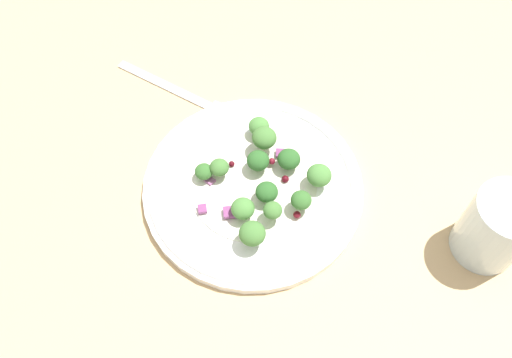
% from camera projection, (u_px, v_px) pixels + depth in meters
% --- Properties ---
extents(ground_plane, '(1.80, 1.80, 0.02)m').
position_uv_depth(ground_plane, '(255.00, 189.00, 0.67)').
color(ground_plane, tan).
extents(plate, '(0.26, 0.26, 0.02)m').
position_uv_depth(plate, '(256.00, 187.00, 0.65)').
color(plate, white).
rests_on(plate, ground_plane).
extents(dressing_pool, '(0.15, 0.15, 0.00)m').
position_uv_depth(dressing_pool, '(256.00, 185.00, 0.64)').
color(dressing_pool, white).
rests_on(dressing_pool, plate).
extents(broccoli_floret_0, '(0.03, 0.03, 0.03)m').
position_uv_depth(broccoli_floret_0, '(243.00, 209.00, 0.61)').
color(broccoli_floret_0, '#8EB77A').
rests_on(broccoli_floret_0, plate).
extents(broccoli_floret_1, '(0.02, 0.02, 0.02)m').
position_uv_depth(broccoli_floret_1, '(204.00, 172.00, 0.64)').
color(broccoli_floret_1, '#9EC684').
rests_on(broccoli_floret_1, plate).
extents(broccoli_floret_2, '(0.02, 0.02, 0.02)m').
position_uv_depth(broccoli_floret_2, '(273.00, 211.00, 0.60)').
color(broccoli_floret_2, '#8EB77A').
rests_on(broccoli_floret_2, plate).
extents(broccoli_floret_3, '(0.03, 0.03, 0.03)m').
position_uv_depth(broccoli_floret_3, '(267.00, 192.00, 0.62)').
color(broccoli_floret_3, '#ADD18E').
rests_on(broccoli_floret_3, plate).
extents(broccoli_floret_4, '(0.03, 0.03, 0.03)m').
position_uv_depth(broccoli_floret_4, '(319.00, 176.00, 0.63)').
color(broccoli_floret_4, '#9EC684').
rests_on(broccoli_floret_4, plate).
extents(broccoli_floret_5, '(0.03, 0.03, 0.03)m').
position_uv_depth(broccoli_floret_5, '(289.00, 159.00, 0.64)').
color(broccoli_floret_5, '#8EB77A').
rests_on(broccoli_floret_5, plate).
extents(broccoli_floret_6, '(0.03, 0.03, 0.03)m').
position_uv_depth(broccoli_floret_6, '(263.00, 138.00, 0.65)').
color(broccoli_floret_6, '#ADD18E').
rests_on(broccoli_floret_6, plate).
extents(broccoli_floret_7, '(0.02, 0.02, 0.02)m').
position_uv_depth(broccoli_floret_7, '(219.00, 168.00, 0.63)').
color(broccoli_floret_7, '#ADD18E').
rests_on(broccoli_floret_7, plate).
extents(broccoli_floret_8, '(0.03, 0.03, 0.03)m').
position_uv_depth(broccoli_floret_8, '(257.00, 161.00, 0.64)').
color(broccoli_floret_8, '#ADD18E').
rests_on(broccoli_floret_8, plate).
extents(broccoli_floret_9, '(0.03, 0.03, 0.03)m').
position_uv_depth(broccoli_floret_9, '(259.00, 127.00, 0.67)').
color(broccoli_floret_9, '#ADD18E').
rests_on(broccoli_floret_9, plate).
extents(broccoli_floret_10, '(0.03, 0.03, 0.03)m').
position_uv_depth(broccoli_floret_10, '(252.00, 234.00, 0.59)').
color(broccoli_floret_10, '#ADD18E').
rests_on(broccoli_floret_10, plate).
extents(broccoli_floret_11, '(0.02, 0.02, 0.02)m').
position_uv_depth(broccoli_floret_11, '(301.00, 200.00, 0.61)').
color(broccoli_floret_11, '#9EC684').
rests_on(broccoli_floret_11, plate).
extents(cranberry_0, '(0.01, 0.01, 0.01)m').
position_uv_depth(cranberry_0, '(296.00, 157.00, 0.65)').
color(cranberry_0, maroon).
rests_on(cranberry_0, plate).
extents(cranberry_1, '(0.01, 0.01, 0.01)m').
position_uv_depth(cranberry_1, '(250.00, 204.00, 0.62)').
color(cranberry_1, maroon).
rests_on(cranberry_1, plate).
extents(cranberry_2, '(0.01, 0.01, 0.01)m').
position_uv_depth(cranberry_2, '(285.00, 179.00, 0.64)').
color(cranberry_2, '#4C0A14').
rests_on(cranberry_2, plate).
extents(cranberry_3, '(0.01, 0.01, 0.01)m').
position_uv_depth(cranberry_3, '(272.00, 161.00, 0.65)').
color(cranberry_3, maroon).
rests_on(cranberry_3, plate).
extents(cranberry_4, '(0.01, 0.01, 0.01)m').
position_uv_depth(cranberry_4, '(297.00, 215.00, 0.61)').
color(cranberry_4, maroon).
rests_on(cranberry_4, plate).
extents(cranberry_5, '(0.01, 0.01, 0.01)m').
position_uv_depth(cranberry_5, '(232.00, 164.00, 0.65)').
color(cranberry_5, '#4C0A14').
rests_on(cranberry_5, plate).
extents(onion_bit_0, '(0.01, 0.01, 0.00)m').
position_uv_depth(onion_bit_0, '(202.00, 209.00, 0.62)').
color(onion_bit_0, '#843D75').
rests_on(onion_bit_0, plate).
extents(onion_bit_1, '(0.02, 0.01, 0.00)m').
position_uv_depth(onion_bit_1, '(209.00, 180.00, 0.64)').
color(onion_bit_1, '#A35B93').
rests_on(onion_bit_1, plate).
extents(onion_bit_2, '(0.02, 0.02, 0.01)m').
position_uv_depth(onion_bit_2, '(229.00, 212.00, 0.62)').
color(onion_bit_2, '#843D75').
rests_on(onion_bit_2, plate).
extents(onion_bit_3, '(0.01, 0.01, 0.00)m').
position_uv_depth(onion_bit_3, '(281.00, 153.00, 0.66)').
color(onion_bit_3, '#843D75').
rests_on(onion_bit_3, plate).
extents(fork, '(0.18, 0.07, 0.01)m').
position_uv_depth(fork, '(182.00, 93.00, 0.73)').
color(fork, silver).
rests_on(fork, ground_plane).
extents(water_glass, '(0.07, 0.07, 0.09)m').
position_uv_depth(water_glass, '(497.00, 228.00, 0.58)').
color(water_glass, silver).
rests_on(water_glass, ground_plane).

